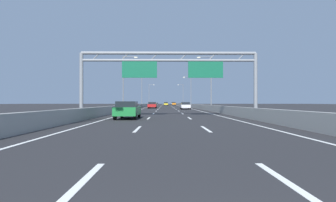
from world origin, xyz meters
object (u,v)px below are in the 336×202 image
yellow_car (166,104)px  red_car (152,105)px  streetlamp_right_distant (183,93)px  sign_gantry (170,67)px  streetlamp_right_mid (210,80)px  silver_car (173,103)px  black_car (153,105)px  white_car (185,106)px  green_car (128,110)px  streetlamp_left_distant (150,93)px  streetlamp_left_far (143,89)px  streetlamp_right_far (190,90)px  streetlamp_left_mid (125,79)px  orange_car (174,104)px

yellow_car → red_car: bearing=-94.1°
streetlamp_right_distant → sign_gantry: bearing=-94.7°
streetlamp_right_mid → silver_car: size_ratio=2.26×
red_car → black_car: bearing=91.6°
silver_car → yellow_car: (-3.74, -28.68, -0.01)m
sign_gantry → white_car: bearing=82.1°
white_car → green_car: bearing=-104.2°
streetlamp_left_distant → yellow_car: bearing=-50.2°
streetlamp_left_far → streetlamp_right_far: same height
streetlamp_left_mid → black_car: (3.83, 23.08, -4.66)m
red_car → silver_car: (7.05, 74.88, 0.01)m
orange_car → black_car: bearing=-98.1°
streetlamp_left_far → streetlamp_left_mid: bearing=-90.0°
streetlamp_right_distant → streetlamp_left_distant: bearing=180.0°
streetlamp_left_distant → yellow_car: streetlamp_left_distant is taller
orange_car → green_car: bearing=-94.3°
streetlamp_right_distant → white_car: (-3.85, -63.86, -4.67)m
streetlamp_left_mid → black_car: streetlamp_left_mid is taller
yellow_car → streetlamp_left_distant: bearing=129.8°
streetlamp_left_mid → black_car: 23.85m
streetlamp_right_distant → green_car: 92.98m
streetlamp_right_far → silver_car: size_ratio=2.26×
black_car → green_car: green_car is taller
white_car → orange_car: 68.93m
black_car → green_car: (0.08, -45.62, 0.04)m
streetlamp_left_mid → streetlamp_right_far: same height
silver_car → green_car: size_ratio=0.98×
streetlamp_right_distant → silver_car: 20.70m
red_car → sign_gantry: bearing=-84.2°
sign_gantry → streetlamp_right_mid: size_ratio=1.83×
yellow_car → silver_car: bearing=82.6°
streetlamp_right_mid → yellow_car: 61.44m
streetlamp_right_mid → black_car: bearing=115.7°
streetlamp_left_mid → streetlamp_left_far: size_ratio=1.00×
white_car → red_car: bearing=128.6°
streetlamp_right_far → streetlamp_left_distant: bearing=113.2°
streetlamp_left_mid → streetlamp_left_far: 34.83m
silver_car → white_car: bearing=-90.0°
streetlamp_right_far → streetlamp_left_distant: (-14.93, 34.83, 0.00)m
streetlamp_right_far → streetlamp_left_mid: bearing=-113.2°
green_car → sign_gantry: bearing=39.4°
black_car → red_car: size_ratio=0.98×
red_car → orange_car: 60.56m
streetlamp_left_distant → black_car: 46.98m
orange_car → red_car: bearing=-96.7°
streetlamp_left_distant → white_car: streetlamp_left_distant is taller
red_car → white_car: (7.01, -8.79, -0.02)m
streetlamp_right_mid → green_car: (-11.02, -22.54, -4.63)m
red_car → streetlamp_right_far: bearing=61.8°
streetlamp_left_far → streetlamp_left_distant: (0.00, 34.83, 0.00)m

